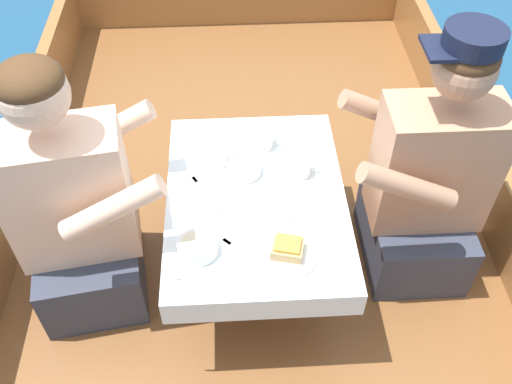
% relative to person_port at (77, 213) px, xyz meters
% --- Properties ---
extents(ground_plane, '(60.00, 60.00, 0.00)m').
position_rel_person_port_xyz_m(ground_plane, '(0.61, 0.14, -0.72)').
color(ground_plane, navy).
extents(boat_deck, '(2.04, 3.61, 0.31)m').
position_rel_person_port_xyz_m(boat_deck, '(0.61, 0.14, -0.57)').
color(boat_deck, brown).
rests_on(boat_deck, ground_plane).
extents(gunwale_starboard, '(0.06, 3.61, 0.31)m').
position_rel_person_port_xyz_m(gunwale_starboard, '(1.60, 0.14, -0.26)').
color(gunwale_starboard, '#936033').
rests_on(gunwale_starboard, boat_deck).
extents(cockpit_table, '(0.62, 0.86, 0.41)m').
position_rel_person_port_xyz_m(cockpit_table, '(0.61, 0.05, -0.04)').
color(cockpit_table, '#B2B2B7').
rests_on(cockpit_table, boat_deck).
extents(person_port, '(0.56, 0.51, 1.02)m').
position_rel_person_port_xyz_m(person_port, '(0.00, 0.00, 0.00)').
color(person_port, '#333847').
rests_on(person_port, boat_deck).
extents(person_starboard, '(0.52, 0.44, 1.03)m').
position_rel_person_port_xyz_m(person_starboard, '(1.22, 0.07, -0.00)').
color(person_starboard, '#333847').
rests_on(person_starboard, boat_deck).
extents(plate_sandwich, '(0.20, 0.20, 0.01)m').
position_rel_person_port_xyz_m(plate_sandwich, '(0.70, -0.21, 0.01)').
color(plate_sandwich, silver).
rests_on(plate_sandwich, cockpit_table).
extents(plate_bread, '(0.18, 0.18, 0.01)m').
position_rel_person_port_xyz_m(plate_bread, '(0.65, -0.02, 0.01)').
color(plate_bread, silver).
rests_on(plate_bread, cockpit_table).
extents(sandwich, '(0.11, 0.10, 0.05)m').
position_rel_person_port_xyz_m(sandwich, '(0.70, -0.21, 0.03)').
color(sandwich, tan).
rests_on(sandwich, plate_sandwich).
extents(bowl_port_near, '(0.12, 0.12, 0.04)m').
position_rel_person_port_xyz_m(bowl_port_near, '(0.58, 0.16, 0.02)').
color(bowl_port_near, silver).
rests_on(bowl_port_near, cockpit_table).
extents(bowl_starboard_near, '(0.13, 0.13, 0.04)m').
position_rel_person_port_xyz_m(bowl_starboard_near, '(0.41, -0.18, 0.02)').
color(bowl_starboard_near, silver).
rests_on(bowl_starboard_near, cockpit_table).
extents(bowl_center_far, '(0.12, 0.12, 0.04)m').
position_rel_person_port_xyz_m(bowl_center_far, '(0.48, 0.24, 0.02)').
color(bowl_center_far, silver).
rests_on(bowl_center_far, cockpit_table).
extents(coffee_cup_port, '(0.11, 0.08, 0.06)m').
position_rel_person_port_xyz_m(coffee_cup_port, '(0.78, 0.15, 0.03)').
color(coffee_cup_port, silver).
rests_on(coffee_cup_port, cockpit_table).
extents(coffee_cup_starboard, '(0.10, 0.07, 0.07)m').
position_rel_person_port_xyz_m(coffee_cup_starboard, '(0.66, 0.30, 0.04)').
color(coffee_cup_starboard, silver).
rests_on(coffee_cup_starboard, cockpit_table).
extents(utensil_spoon_port, '(0.06, 0.17, 0.01)m').
position_rel_person_port_xyz_m(utensil_spoon_port, '(0.48, -0.05, 0.00)').
color(utensil_spoon_port, silver).
rests_on(utensil_spoon_port, cockpit_table).
extents(utensil_fork_starboard, '(0.14, 0.13, 0.00)m').
position_rel_person_port_xyz_m(utensil_fork_starboard, '(0.54, -0.19, 0.00)').
color(utensil_fork_starboard, silver).
rests_on(utensil_fork_starboard, cockpit_table).
extents(utensil_fork_port, '(0.10, 0.16, 0.00)m').
position_rel_person_port_xyz_m(utensil_fork_port, '(0.42, 0.09, 0.00)').
color(utensil_fork_port, silver).
rests_on(utensil_fork_port, cockpit_table).
extents(utensil_spoon_starboard, '(0.17, 0.04, 0.01)m').
position_rel_person_port_xyz_m(utensil_spoon_starboard, '(0.40, -0.29, 0.00)').
color(utensil_spoon_starboard, silver).
rests_on(utensil_spoon_starboard, cockpit_table).
extents(utensil_knife_port, '(0.17, 0.04, 0.00)m').
position_rel_person_port_xyz_m(utensil_knife_port, '(0.80, 0.29, 0.00)').
color(utensil_knife_port, silver).
rests_on(utensil_knife_port, cockpit_table).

